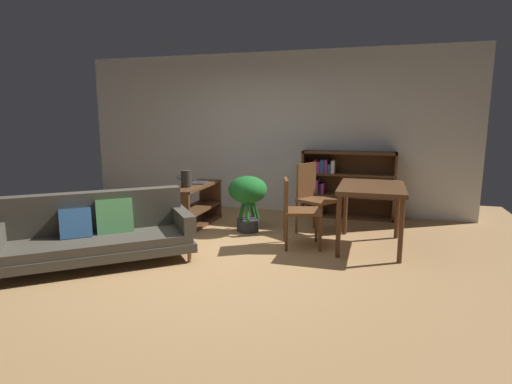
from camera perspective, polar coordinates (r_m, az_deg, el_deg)
ground_plane at (r=4.89m, az=-6.74°, el=-8.96°), size 8.16×8.16×0.00m
back_wall_panel at (r=7.18m, az=1.64°, el=8.23°), size 6.80×0.10×2.70m
fabric_couch at (r=4.93m, az=-21.31°, el=-5.21°), size 2.06×1.90×0.77m
media_console at (r=6.23m, az=-8.46°, el=-1.93°), size 0.37×1.20×0.62m
open_laptop at (r=6.33m, az=-8.63°, el=1.48°), size 0.46×0.35×0.11m
desk_speaker at (r=5.97m, az=-9.69°, el=1.85°), size 0.15×0.15×0.24m
potted_floor_plant at (r=5.80m, az=-1.16°, el=-0.36°), size 0.55×0.55×0.80m
dining_table at (r=5.25m, az=15.78°, el=-0.14°), size 0.78×1.11×0.79m
dining_chair_near at (r=5.80m, az=7.91°, el=-0.36°), size 0.60×0.59×0.98m
dining_chair_far at (r=5.13m, az=5.65°, el=-2.26°), size 0.54×0.52×0.87m
bookshelf at (r=6.84m, az=11.73°, el=1.10°), size 1.47×0.35×1.08m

